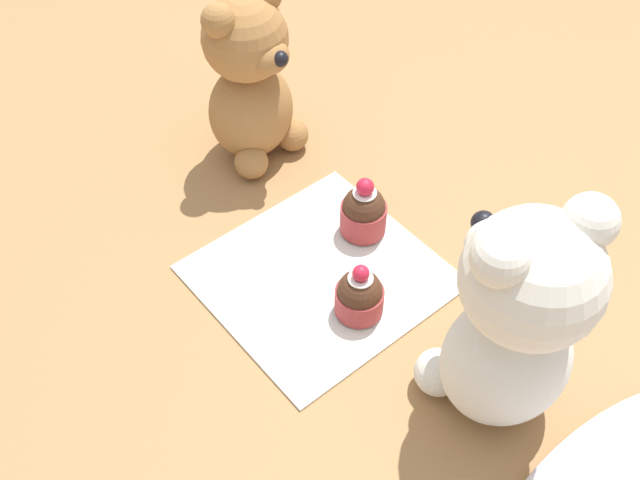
# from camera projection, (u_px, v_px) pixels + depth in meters

# --- Properties ---
(ground_plane) EXTENTS (4.00, 4.00, 0.00)m
(ground_plane) POSITION_uv_depth(u_px,v_px,m) (320.00, 277.00, 0.76)
(ground_plane) COLOR #9E7042
(knitted_placemat) EXTENTS (0.22, 0.21, 0.01)m
(knitted_placemat) POSITION_uv_depth(u_px,v_px,m) (320.00, 275.00, 0.76)
(knitted_placemat) COLOR silver
(knitted_placemat) RESTS_ON ground_plane
(teddy_bear_cream) EXTENTS (0.13, 0.13, 0.23)m
(teddy_bear_cream) POSITION_uv_depth(u_px,v_px,m) (515.00, 320.00, 0.58)
(teddy_bear_cream) COLOR silver
(teddy_bear_cream) RESTS_ON ground_plane
(teddy_bear_tan) EXTENTS (0.11, 0.11, 0.21)m
(teddy_bear_tan) POSITION_uv_depth(u_px,v_px,m) (250.00, 81.00, 0.82)
(teddy_bear_tan) COLOR #A3703D
(teddy_bear_tan) RESTS_ON ground_plane
(cupcake_near_cream_bear) EXTENTS (0.05, 0.05, 0.06)m
(cupcake_near_cream_bear) POSITION_uv_depth(u_px,v_px,m) (359.00, 295.00, 0.71)
(cupcake_near_cream_bear) COLOR #993333
(cupcake_near_cream_bear) RESTS_ON knitted_placemat
(cupcake_near_tan_bear) EXTENTS (0.05, 0.05, 0.07)m
(cupcake_near_tan_bear) POSITION_uv_depth(u_px,v_px,m) (364.00, 211.00, 0.78)
(cupcake_near_tan_bear) COLOR #993333
(cupcake_near_tan_bear) RESTS_ON knitted_placemat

